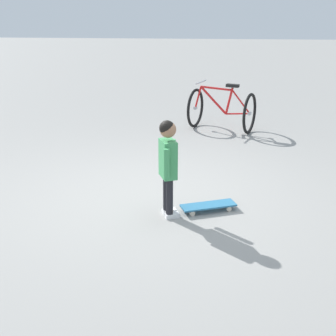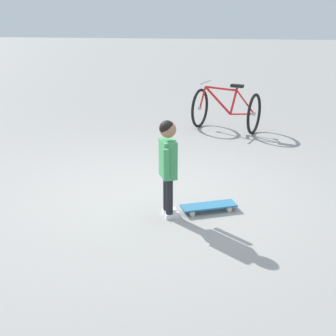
% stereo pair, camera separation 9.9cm
% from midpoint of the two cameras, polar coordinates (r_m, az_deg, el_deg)
% --- Properties ---
extents(ground_plane, '(50.00, 50.00, 0.00)m').
position_cam_midpoint_polar(ground_plane, '(5.62, -2.03, -3.38)').
color(ground_plane, gray).
extents(child_person, '(0.24, 0.41, 1.06)m').
position_cam_midpoint_polar(child_person, '(4.87, -0.57, 1.18)').
color(child_person, black).
rests_on(child_person, ground).
extents(skateboard, '(0.64, 0.40, 0.07)m').
position_cam_midpoint_polar(skateboard, '(5.22, 4.38, -4.60)').
color(skateboard, teal).
rests_on(skateboard, ground).
extents(bicycle_mid, '(1.25, 1.04, 0.85)m').
position_cam_midpoint_polar(bicycle_mid, '(8.46, 6.21, 7.10)').
color(bicycle_mid, black).
rests_on(bicycle_mid, ground).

